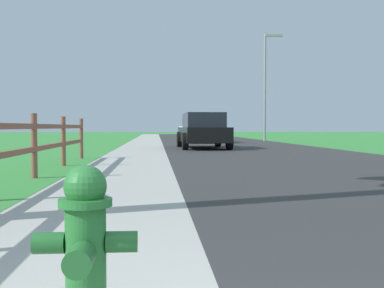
{
  "coord_description": "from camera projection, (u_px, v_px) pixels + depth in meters",
  "views": [
    {
      "loc": [
        -0.35,
        -0.94,
        0.91
      ],
      "look_at": [
        0.39,
        8.88,
        0.56
      ],
      "focal_mm": 45.04,
      "sensor_mm": 36.0,
      "label": 1
    }
  ],
  "objects": [
    {
      "name": "ground_plane",
      "position": [
        162.0,
        144.0,
        25.91
      ],
      "size": [
        120.0,
        120.0,
        0.0
      ],
      "primitive_type": "plane",
      "color": "#398E3C"
    },
    {
      "name": "street_lamp",
      "position": [
        267.0,
        78.0,
        30.14
      ],
      "size": [
        1.17,
        0.2,
        6.79
      ],
      "color": "gray",
      "rests_on": "ground"
    },
    {
      "name": "rail_fence",
      "position": [
        11.0,
        143.0,
        7.12
      ],
      "size": [
        0.11,
        13.51,
        1.15
      ],
      "color": "brown",
      "rests_on": "ground"
    },
    {
      "name": "curb_concrete",
      "position": [
        110.0,
        143.0,
        27.68
      ],
      "size": [
        6.0,
        66.0,
        0.01
      ],
      "primitive_type": "cube",
      "color": "#B1B0A6",
      "rests_on": "ground"
    },
    {
      "name": "parked_car_white",
      "position": [
        197.0,
        129.0,
        28.16
      ],
      "size": [
        2.13,
        4.96,
        1.56
      ],
      "color": "white",
      "rests_on": "ground"
    },
    {
      "name": "road_asphalt",
      "position": [
        222.0,
        142.0,
        28.17
      ],
      "size": [
        7.0,
        66.0,
        0.01
      ],
      "primitive_type": "cube",
      "color": "#323232",
      "rests_on": "ground"
    },
    {
      "name": "fire_hydrant",
      "position": [
        85.0,
        245.0,
        2.17
      ],
      "size": [
        0.47,
        0.39,
        0.74
      ],
      "color": "#287233",
      "rests_on": "ground"
    },
    {
      "name": "grass_verge",
      "position": [
        83.0,
        143.0,
        27.57
      ],
      "size": [
        5.0,
        66.0,
        0.0
      ],
      "primitive_type": "cube",
      "color": "#398E3C",
      "rests_on": "ground"
    },
    {
      "name": "parked_suv_black",
      "position": [
        203.0,
        130.0,
        20.45
      ],
      "size": [
        2.09,
        4.81,
        1.5
      ],
      "color": "black",
      "rests_on": "ground"
    }
  ]
}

